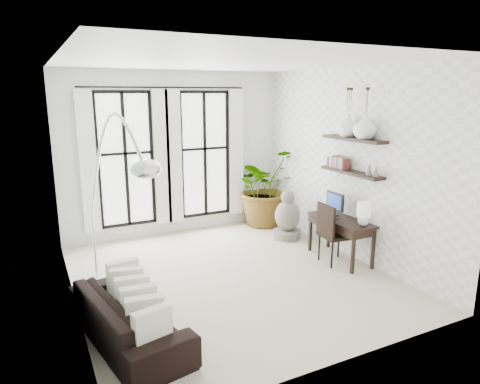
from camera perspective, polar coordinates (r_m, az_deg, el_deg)
floor at (r=6.78m, az=-1.30°, el=-11.10°), size 5.00×5.00×0.00m
ceiling at (r=6.20m, az=-1.46°, el=16.97°), size 5.00×5.00×0.00m
wall_left at (r=5.73m, az=-22.16°, el=0.25°), size 0.00×5.00×5.00m
wall_right at (r=7.53m, az=14.34°, el=3.66°), size 0.00×5.00×5.00m
wall_back at (r=8.60m, az=-8.54°, el=5.05°), size 4.50×0.00×4.50m
windows at (r=8.48m, az=-9.67°, el=4.62°), size 3.26×0.13×2.65m
wall_shelves at (r=7.27m, az=14.53°, el=4.35°), size 0.25×1.30×0.60m
sofa at (r=5.23m, az=-14.71°, el=-15.86°), size 1.10×2.05×0.57m
throw_pillows at (r=5.15m, az=-13.73°, el=-13.59°), size 0.40×1.52×0.40m
plant at (r=9.14m, az=3.26°, el=0.73°), size 1.83×1.71×1.65m
desk at (r=7.33m, az=13.58°, el=-3.90°), size 0.52×1.22×1.11m
desk_chair at (r=7.20m, az=12.12°, el=-4.99°), size 0.53×0.53×1.02m
arc_lamp at (r=5.51m, az=-16.58°, el=4.21°), size 0.76×1.99×2.55m
buddha at (r=8.37m, az=6.32°, el=-3.48°), size 0.54×0.54×0.97m
vase_a at (r=7.00m, az=16.34°, el=8.36°), size 0.37×0.37×0.38m
vase_b at (r=7.30m, az=14.20°, el=8.66°), size 0.37×0.37×0.38m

